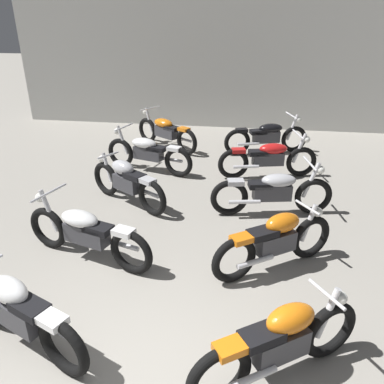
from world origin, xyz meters
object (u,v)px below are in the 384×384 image
(motorcycle_right_row_0, at_px, (280,342))
(motorcycle_left_row_1, at_px, (86,232))
(motorcycle_right_row_2, at_px, (273,191))
(motorcycle_right_row_3, at_px, (269,158))
(motorcycle_left_row_4, at_px, (166,131))
(motorcycle_left_row_2, at_px, (127,181))
(motorcycle_left_row_0, at_px, (19,312))
(motorcycle_right_row_4, at_px, (267,136))
(motorcycle_left_row_3, at_px, (148,152))
(motorcycle_right_row_1, at_px, (276,240))

(motorcycle_right_row_0, bearing_deg, motorcycle_left_row_1, 147.77)
(motorcycle_right_row_2, relative_size, motorcycle_right_row_3, 1.01)
(motorcycle_left_row_4, relative_size, motorcycle_right_row_0, 1.09)
(motorcycle_left_row_1, bearing_deg, motorcycle_left_row_2, 88.53)
(motorcycle_left_row_0, distance_m, motorcycle_left_row_1, 1.65)
(motorcycle_right_row_3, relative_size, motorcycle_right_row_4, 1.02)
(motorcycle_left_row_2, relative_size, motorcycle_right_row_4, 0.82)
(motorcycle_right_row_3, xyz_separation_m, motorcycle_right_row_4, (0.00, 1.60, 0.00))
(motorcycle_left_row_3, bearing_deg, motorcycle_left_row_0, -90.86)
(motorcycle_right_row_0, bearing_deg, motorcycle_left_row_3, 116.96)
(motorcycle_left_row_3, xyz_separation_m, motorcycle_left_row_4, (0.05, 1.69, 0.00))
(motorcycle_left_row_4, distance_m, motorcycle_right_row_0, 7.29)
(motorcycle_right_row_1, bearing_deg, motorcycle_right_row_3, 89.94)
(motorcycle_left_row_4, relative_size, motorcycle_right_row_2, 0.86)
(motorcycle_left_row_2, distance_m, motorcycle_left_row_3, 1.66)
(motorcycle_left_row_1, bearing_deg, motorcycle_right_row_3, 52.74)
(motorcycle_right_row_0, distance_m, motorcycle_right_row_3, 5.17)
(motorcycle_left_row_2, relative_size, motorcycle_right_row_1, 1.02)
(motorcycle_right_row_2, distance_m, motorcycle_right_row_3, 1.70)
(motorcycle_left_row_0, xyz_separation_m, motorcycle_left_row_3, (0.08, 5.13, -0.01))
(motorcycle_right_row_2, height_order, motorcycle_right_row_3, same)
(motorcycle_right_row_2, xyz_separation_m, motorcycle_right_row_3, (-0.02, 1.70, 0.00))
(motorcycle_left_row_2, height_order, motorcycle_left_row_3, motorcycle_left_row_3)
(motorcycle_left_row_3, bearing_deg, motorcycle_left_row_2, -88.99)
(motorcycle_left_row_0, distance_m, motorcycle_right_row_4, 7.29)
(motorcycle_left_row_4, bearing_deg, motorcycle_right_row_3, -32.41)
(motorcycle_right_row_0, height_order, motorcycle_right_row_2, motorcycle_right_row_2)
(motorcycle_left_row_4, relative_size, motorcycle_right_row_1, 1.09)
(motorcycle_left_row_0, height_order, motorcycle_right_row_0, same)
(motorcycle_left_row_1, height_order, motorcycle_right_row_3, same)
(motorcycle_left_row_0, height_order, motorcycle_left_row_2, same)
(motorcycle_right_row_1, xyz_separation_m, motorcycle_right_row_3, (0.00, 3.35, -0.01))
(motorcycle_left_row_4, bearing_deg, motorcycle_left_row_3, -91.76)
(motorcycle_right_row_0, height_order, motorcycle_right_row_4, motorcycle_right_row_4)
(motorcycle_right_row_0, distance_m, motorcycle_right_row_2, 3.47)
(motorcycle_left_row_0, relative_size, motorcycle_left_row_4, 1.00)
(motorcycle_right_row_4, bearing_deg, motorcycle_left_row_4, 178.74)
(motorcycle_left_row_2, height_order, motorcycle_right_row_1, same)
(motorcycle_right_row_0, bearing_deg, motorcycle_right_row_2, 88.92)
(motorcycle_right_row_3, height_order, motorcycle_right_row_4, same)
(motorcycle_left_row_1, bearing_deg, motorcycle_right_row_1, 3.59)
(motorcycle_right_row_0, height_order, motorcycle_right_row_1, same)
(motorcycle_left_row_1, height_order, motorcycle_right_row_2, same)
(motorcycle_left_row_2, bearing_deg, motorcycle_left_row_0, -91.76)
(motorcycle_left_row_4, relative_size, motorcycle_right_row_4, 0.88)
(motorcycle_left_row_3, relative_size, motorcycle_right_row_3, 0.99)
(motorcycle_left_row_2, height_order, motorcycle_left_row_4, motorcycle_left_row_4)
(motorcycle_left_row_4, height_order, motorcycle_right_row_1, motorcycle_left_row_4)
(motorcycle_left_row_4, bearing_deg, motorcycle_left_row_1, -90.77)
(motorcycle_left_row_1, distance_m, motorcycle_left_row_2, 1.82)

